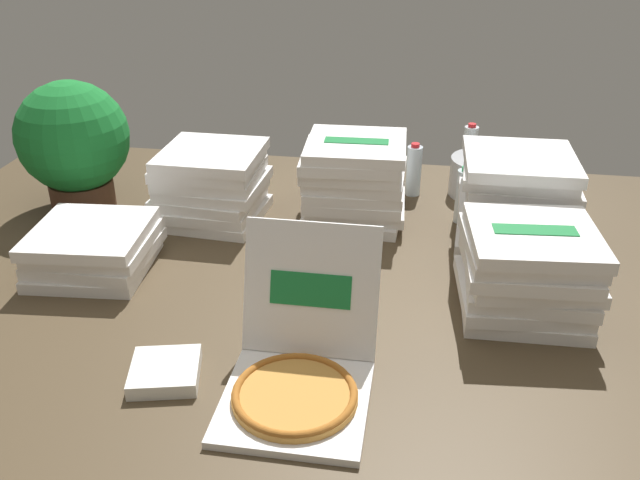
# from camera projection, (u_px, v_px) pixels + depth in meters

# --- Properties ---
(ground_plane) EXTENTS (3.20, 2.40, 0.02)m
(ground_plane) POSITION_uv_depth(u_px,v_px,m) (310.00, 295.00, 2.20)
(ground_plane) COLOR #4C3D28
(open_pizza_box) EXTENTS (0.37, 0.49, 0.37)m
(open_pizza_box) POSITION_uv_depth(u_px,v_px,m) (299.00, 367.00, 1.74)
(open_pizza_box) COLOR white
(open_pizza_box) RESTS_ON ground_plane
(pizza_stack_right_far) EXTENTS (0.41, 0.40, 0.32)m
(pizza_stack_right_far) POSITION_uv_depth(u_px,v_px,m) (355.00, 180.00, 2.62)
(pizza_stack_right_far) COLOR white
(pizza_stack_right_far) RESTS_ON ground_plane
(pizza_stack_right_mid) EXTENTS (0.41, 0.40, 0.28)m
(pizza_stack_right_mid) POSITION_uv_depth(u_px,v_px,m) (212.00, 184.00, 2.63)
(pizza_stack_right_mid) COLOR white
(pizza_stack_right_mid) RESTS_ON ground_plane
(pizza_stack_left_far) EXTENTS (0.42, 0.42, 0.28)m
(pizza_stack_left_far) POSITION_uv_depth(u_px,v_px,m) (527.00, 270.00, 2.04)
(pizza_stack_left_far) COLOR white
(pizza_stack_left_far) RESTS_ON ground_plane
(pizza_stack_left_mid) EXTENTS (0.40, 0.41, 0.16)m
(pizza_stack_left_mid) POSITION_uv_depth(u_px,v_px,m) (94.00, 248.00, 2.29)
(pizza_stack_left_mid) COLOR white
(pizza_stack_left_mid) RESTS_ON ground_plane
(pizza_stack_center_near) EXTENTS (0.41, 0.40, 0.36)m
(pizza_stack_center_near) POSITION_uv_depth(u_px,v_px,m) (516.00, 202.00, 2.38)
(pizza_stack_center_near) COLOR white
(pizza_stack_center_near) RESTS_ON ground_plane
(ice_bucket) EXTENTS (0.28, 0.28, 0.16)m
(ice_bucket) POSITION_uv_depth(u_px,v_px,m) (483.00, 177.00, 2.85)
(ice_bucket) COLOR #B7BABF
(ice_bucket) RESTS_ON ground_plane
(water_bottle_0) EXTENTS (0.06, 0.06, 0.23)m
(water_bottle_0) POSITION_uv_depth(u_px,v_px,m) (470.00, 149.00, 3.07)
(water_bottle_0) COLOR white
(water_bottle_0) RESTS_ON ground_plane
(water_bottle_1) EXTENTS (0.06, 0.06, 0.23)m
(water_bottle_1) POSITION_uv_depth(u_px,v_px,m) (541.00, 184.00, 2.71)
(water_bottle_1) COLOR silver
(water_bottle_1) RESTS_ON ground_plane
(water_bottle_2) EXTENTS (0.06, 0.06, 0.23)m
(water_bottle_2) POSITION_uv_depth(u_px,v_px,m) (464.00, 196.00, 2.61)
(water_bottle_2) COLOR white
(water_bottle_2) RESTS_ON ground_plane
(water_bottle_3) EXTENTS (0.06, 0.06, 0.23)m
(water_bottle_3) POSITION_uv_depth(u_px,v_px,m) (414.00, 170.00, 2.84)
(water_bottle_3) COLOR silver
(water_bottle_3) RESTS_ON ground_plane
(potted_plant) EXTENTS (0.43, 0.43, 0.51)m
(potted_plant) POSITION_uv_depth(u_px,v_px,m) (74.00, 141.00, 2.65)
(potted_plant) COLOR #513323
(potted_plant) RESTS_ON ground_plane
(napkin_pile) EXTENTS (0.22, 0.22, 0.04)m
(napkin_pile) POSITION_uv_depth(u_px,v_px,m) (165.00, 372.00, 1.80)
(napkin_pile) COLOR white
(napkin_pile) RESTS_ON ground_plane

